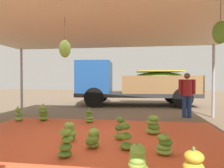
% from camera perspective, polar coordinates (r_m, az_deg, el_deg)
% --- Properties ---
extents(ground_plane, '(40.00, 40.00, 0.00)m').
position_cam_1_polar(ground_plane, '(7.66, -0.61, -9.27)').
color(ground_plane, brown).
extents(tarp_orange, '(6.56, 4.61, 0.01)m').
position_cam_1_polar(tarp_orange, '(4.79, -6.18, -15.62)').
color(tarp_orange, '#D1512D').
rests_on(tarp_orange, ground).
extents(tent_canopy, '(8.00, 7.00, 2.75)m').
position_cam_1_polar(tent_canopy, '(4.67, -6.42, 17.10)').
color(tent_canopy, '#9EA0A5').
rests_on(tent_canopy, ground).
extents(banana_bunch_0, '(0.28, 0.29, 0.59)m').
position_cam_1_polar(banana_bunch_0, '(4.70, 2.14, -12.76)').
color(banana_bunch_0, '#60932D').
rests_on(banana_bunch_0, tarp_orange).
extents(banana_bunch_1, '(0.40, 0.40, 0.47)m').
position_cam_1_polar(banana_bunch_1, '(4.70, -12.13, -13.34)').
color(banana_bunch_1, '#477523').
rests_on(banana_bunch_1, tarp_orange).
extents(banana_bunch_2, '(0.46, 0.45, 0.52)m').
position_cam_1_polar(banana_bunch_2, '(5.27, 11.67, -11.47)').
color(banana_bunch_2, '#75A83D').
rests_on(banana_bunch_2, tarp_orange).
extents(banana_bunch_3, '(0.32, 0.32, 0.56)m').
position_cam_1_polar(banana_bunch_3, '(3.80, -13.11, -16.41)').
color(banana_bunch_3, '#518428').
rests_on(banana_bunch_3, tarp_orange).
extents(banana_bunch_4, '(0.39, 0.39, 0.57)m').
position_cam_1_polar(banana_bunch_4, '(7.19, -19.10, -7.91)').
color(banana_bunch_4, '#60932D').
rests_on(banana_bunch_4, tarp_orange).
extents(banana_bunch_6, '(0.41, 0.39, 0.42)m').
position_cam_1_polar(banana_bunch_6, '(3.98, 14.72, -16.55)').
color(banana_bunch_6, '#75A83D').
rests_on(banana_bunch_6, tarp_orange).
extents(banana_bunch_7, '(0.36, 0.36, 0.59)m').
position_cam_1_polar(banana_bunch_7, '(4.07, 3.98, -14.99)').
color(banana_bunch_7, '#60932D').
rests_on(banana_bunch_7, tarp_orange).
extents(banana_bunch_9, '(0.37, 0.41, 0.45)m').
position_cam_1_polar(banana_bunch_9, '(4.17, -5.48, -15.32)').
color(banana_bunch_9, '#6B9E38').
rests_on(banana_bunch_9, tarp_orange).
extents(banana_bunch_10, '(0.37, 0.37, 0.47)m').
position_cam_1_polar(banana_bunch_10, '(3.14, 7.36, -20.77)').
color(banana_bunch_10, '#60932D').
rests_on(banana_bunch_10, tarp_orange).
extents(banana_bunch_11, '(0.34, 0.34, 0.49)m').
position_cam_1_polar(banana_bunch_11, '(7.44, -25.17, -8.02)').
color(banana_bunch_11, '#75A83D').
rests_on(banana_bunch_11, tarp_orange).
extents(banana_bunch_12, '(0.33, 0.32, 0.47)m').
position_cam_1_polar(banana_bunch_12, '(6.55, -6.55, -9.27)').
color(banana_bunch_12, '#60932D').
rests_on(banana_bunch_12, tarp_orange).
extents(cargo_truck_main, '(6.53, 2.72, 2.40)m').
position_cam_1_polar(cargo_truck_main, '(10.98, 5.84, 0.27)').
color(cargo_truck_main, '#2D2D2D').
rests_on(cargo_truck_main, ground).
extents(worker_0, '(0.60, 0.37, 1.65)m').
position_cam_1_polar(worker_0, '(7.82, 20.67, -2.03)').
color(worker_0, navy).
rests_on(worker_0, ground).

